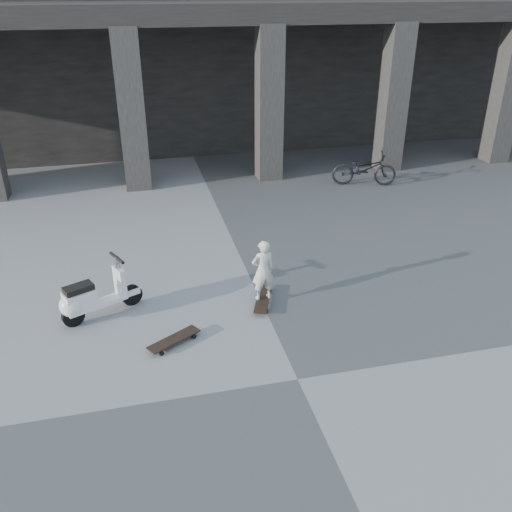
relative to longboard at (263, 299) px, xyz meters
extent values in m
plane|color=#494946|center=(-0.02, -2.05, -0.07)|extent=(90.00, 90.00, 0.00)
cube|color=black|center=(-0.02, 11.95, 2.93)|extent=(28.00, 6.00, 6.00)
cube|color=black|center=(-0.02, 7.55, 4.13)|extent=(28.00, 2.80, 0.50)
cube|color=#2C2A25|center=(-1.80, 6.45, 1.93)|extent=(0.65, 0.65, 4.00)
cube|color=#2C2A25|center=(1.77, 6.45, 1.93)|extent=(0.65, 0.65, 4.00)
cube|color=#2C2A25|center=(5.34, 6.45, 1.93)|extent=(0.65, 0.65, 4.00)
cube|color=#2C2A25|center=(8.91, 6.45, 1.93)|extent=(0.65, 0.65, 4.00)
cube|color=black|center=(0.00, 0.00, 0.01)|extent=(0.52, 0.95, 0.02)
cube|color=#B2B2B7|center=(0.11, 0.31, -0.03)|extent=(0.20, 0.11, 0.03)
cube|color=#B2B2B7|center=(-0.11, -0.31, -0.03)|extent=(0.20, 0.11, 0.03)
cylinder|color=black|center=(0.02, 0.34, -0.04)|extent=(0.05, 0.07, 0.07)
cylinder|color=black|center=(0.20, 0.27, -0.04)|extent=(0.05, 0.07, 0.07)
cylinder|color=black|center=(-0.20, -0.27, -0.04)|extent=(0.05, 0.07, 0.07)
cylinder|color=black|center=(-0.02, -0.34, -0.04)|extent=(0.05, 0.07, 0.07)
cube|color=black|center=(-1.59, -0.84, 0.02)|extent=(0.85, 0.63, 0.02)
cube|color=#B2B2B7|center=(-1.33, -0.68, -0.03)|extent=(0.15, 0.19, 0.03)
cube|color=#B2B2B7|center=(-1.85, -0.99, -0.03)|extent=(0.15, 0.19, 0.03)
cylinder|color=black|center=(-1.38, -0.60, -0.04)|extent=(0.08, 0.07, 0.08)
cylinder|color=black|center=(-1.28, -0.77, -0.04)|extent=(0.08, 0.07, 0.08)
cylinder|color=black|center=(-1.90, -0.91, -0.04)|extent=(0.08, 0.07, 0.08)
cylinder|color=black|center=(-1.80, -1.08, -0.04)|extent=(0.08, 0.07, 0.08)
imported|color=beige|center=(0.00, 0.00, 0.56)|extent=(0.42, 0.30, 1.08)
cylinder|color=black|center=(-2.16, 0.47, 0.11)|extent=(0.36, 0.23, 0.36)
cylinder|color=black|center=(-3.09, 0.03, 0.11)|extent=(0.36, 0.23, 0.36)
cube|color=white|center=(-2.60, 0.26, 0.16)|extent=(0.59, 0.44, 0.06)
cube|color=white|center=(-2.95, 0.10, 0.33)|extent=(0.57, 0.47, 0.34)
sphere|color=white|center=(-3.09, 0.03, 0.30)|extent=(0.38, 0.38, 0.38)
cube|color=black|center=(-2.95, 0.10, 0.55)|extent=(0.51, 0.40, 0.09)
cube|color=white|center=(-2.33, 0.39, 0.42)|extent=(0.21, 0.31, 0.52)
cube|color=white|center=(-2.16, 0.47, 0.18)|extent=(0.30, 0.23, 0.11)
cylinder|color=#B2B2B7|center=(-2.33, 0.39, 0.75)|extent=(0.11, 0.11, 0.27)
cylinder|color=black|center=(-2.33, 0.39, 0.87)|extent=(0.24, 0.43, 0.05)
sphere|color=white|center=(-2.28, 0.42, 0.64)|extent=(0.11, 0.11, 0.11)
imported|color=black|center=(4.10, 5.25, 0.37)|extent=(1.79, 1.05, 0.89)
camera|label=1|loc=(-1.94, -7.65, 4.82)|focal=38.00mm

